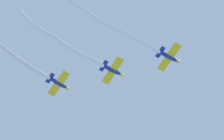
% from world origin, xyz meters
% --- Properties ---
extents(airplane_lead, '(5.12, 5.39, 1.52)m').
position_xyz_m(airplane_lead, '(-5.00, -5.15, 64.04)').
color(airplane_lead, navy).
extents(smoke_trail_lead, '(17.98, 19.39, 1.81)m').
position_xyz_m(smoke_trail_lead, '(-15.67, -15.66, 63.98)').
color(smoke_trail_lead, white).
extents(airplane_left_wing, '(5.11, 5.39, 1.52)m').
position_xyz_m(airplane_left_wing, '(-15.59, -4.71, 64.29)').
color(airplane_left_wing, navy).
extents(smoke_trail_left_wing, '(12.00, 14.05, 1.29)m').
position_xyz_m(smoke_trail_left_wing, '(-23.06, -12.54, 64.17)').
color(smoke_trail_left_wing, white).
extents(airplane_right_wing, '(5.44, 5.05, 1.52)m').
position_xyz_m(airplane_right_wing, '(-26.20, -4.27, 64.54)').
color(airplane_right_wing, navy).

